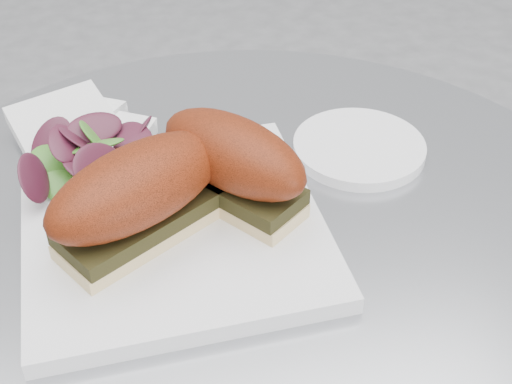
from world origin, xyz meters
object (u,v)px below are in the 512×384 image
saucer (359,148)px  sandwich_left (139,194)px  plate (174,228)px  sandwich_right (233,162)px

saucer → sandwich_left: bearing=-159.0°
plate → saucer: (0.20, 0.07, -0.00)m
sandwich_left → saucer: sandwich_left is taller
plate → sandwich_right: (0.06, 0.01, 0.05)m
plate → sandwich_right: 0.08m
plate → sandwich_right: sandwich_right is taller
plate → sandwich_left: sandwich_left is taller
sandwich_left → sandwich_right: 0.08m
sandwich_left → sandwich_right: (0.08, 0.02, -0.00)m
sandwich_right → saucer: sandwich_right is taller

